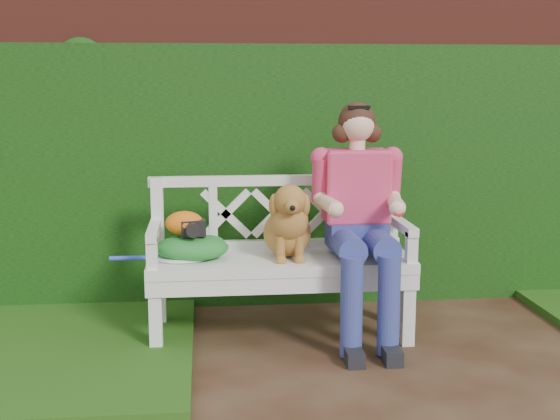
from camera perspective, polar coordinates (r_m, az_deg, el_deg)
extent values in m
plane|color=#33180D|center=(3.66, 11.26, -14.16)|extent=(60.00, 60.00, 0.00)
cube|color=maroon|center=(5.20, 5.52, 5.70)|extent=(10.00, 0.30, 2.20)
cube|color=#245414|center=(5.01, 5.96, 2.65)|extent=(10.00, 0.18, 1.70)
cube|color=black|center=(4.19, -6.64, -1.34)|extent=(0.14, 0.11, 0.09)
ellipsoid|color=orange|center=(4.21, -7.30, -0.99)|extent=(0.25, 0.20, 0.14)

